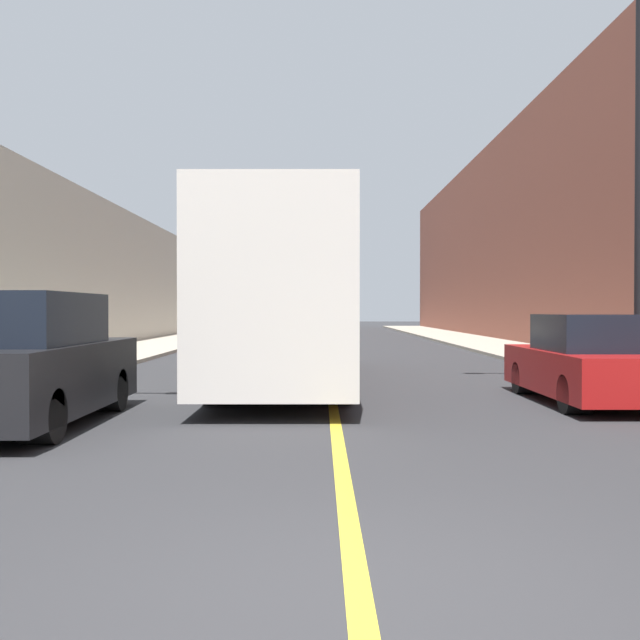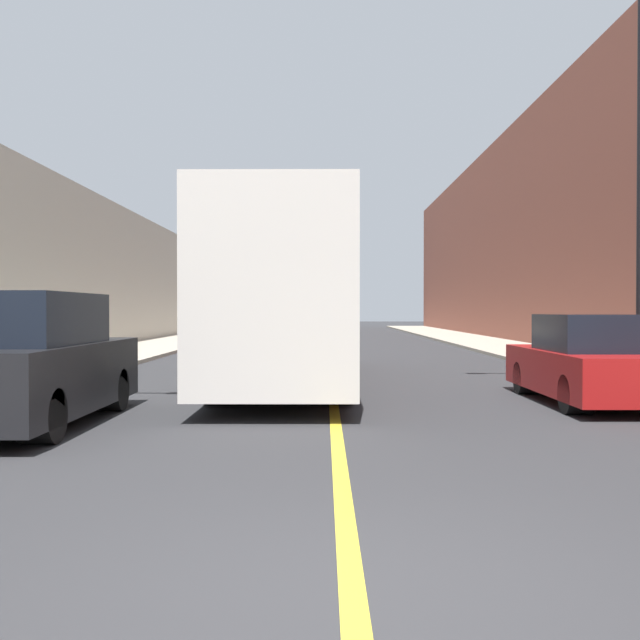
{
  "view_description": "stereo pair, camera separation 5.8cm",
  "coord_description": "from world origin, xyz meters",
  "px_view_note": "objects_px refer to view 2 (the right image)",
  "views": [
    {
      "loc": [
        -0.22,
        -4.26,
        1.63
      ],
      "look_at": [
        -0.26,
        13.73,
        1.38
      ],
      "focal_mm": 42.0,
      "sensor_mm": 36.0,
      "label": 1
    },
    {
      "loc": [
        -0.16,
        -4.26,
        1.63
      ],
      "look_at": [
        -0.26,
        13.73,
        1.38
      ],
      "focal_mm": 42.0,
      "sensor_mm": 36.0,
      "label": 2
    }
  ],
  "objects_px": {
    "bus": "(289,297)",
    "street_lamp_right": "(630,123)",
    "car_right_near": "(593,364)",
    "parked_suv_left": "(26,364)"
  },
  "relations": [
    {
      "from": "bus",
      "to": "street_lamp_right",
      "type": "relative_size",
      "value": 1.39
    },
    {
      "from": "bus",
      "to": "street_lamp_right",
      "type": "distance_m",
      "value": 7.79
    },
    {
      "from": "street_lamp_right",
      "to": "car_right_near",
      "type": "bearing_deg",
      "value": -128.92
    },
    {
      "from": "bus",
      "to": "street_lamp_right",
      "type": "height_order",
      "value": "street_lamp_right"
    },
    {
      "from": "bus",
      "to": "car_right_near",
      "type": "xyz_separation_m",
      "value": [
        5.44,
        -3.77,
        -1.22
      ]
    },
    {
      "from": "parked_suv_left",
      "to": "street_lamp_right",
      "type": "relative_size",
      "value": 0.53
    },
    {
      "from": "parked_suv_left",
      "to": "car_right_near",
      "type": "height_order",
      "value": "parked_suv_left"
    },
    {
      "from": "bus",
      "to": "car_right_near",
      "type": "relative_size",
      "value": 2.77
    },
    {
      "from": "bus",
      "to": "car_right_near",
      "type": "height_order",
      "value": "bus"
    },
    {
      "from": "car_right_near",
      "to": "street_lamp_right",
      "type": "height_order",
      "value": "street_lamp_right"
    }
  ]
}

